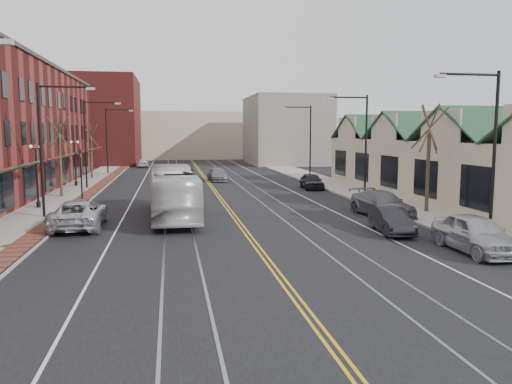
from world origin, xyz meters
name	(u,v)px	position (x,y,z in m)	size (l,w,h in m)	color
ground	(290,291)	(0.00, 0.00, 0.00)	(160.00, 160.00, 0.00)	black
sidewalk_left	(51,208)	(-12.00, 20.00, 0.07)	(4.00, 120.00, 0.15)	gray
sidewalk_right	(381,200)	(12.00, 20.00, 0.07)	(4.00, 120.00, 0.15)	gray
building_right	(454,170)	(18.00, 20.00, 2.30)	(8.00, 36.00, 4.60)	#B5AA8B
backdrop_left	(94,121)	(-16.00, 70.00, 7.00)	(14.00, 18.00, 14.00)	maroon
backdrop_mid	(189,136)	(0.00, 85.00, 4.50)	(22.00, 14.00, 9.00)	#B5AA8B
backdrop_right	(286,130)	(15.00, 65.00, 5.50)	(12.00, 16.00, 11.00)	slate
streetlight_l_1	(48,136)	(-11.05, 16.00, 5.03)	(3.33, 0.25, 8.00)	black
streetlight_l_2	(90,135)	(-11.05, 32.00, 5.03)	(3.33, 0.25, 8.00)	black
streetlight_l_3	(110,134)	(-11.05, 48.00, 5.03)	(3.33, 0.25, 8.00)	black
streetlight_r_0	(487,137)	(11.05, 6.00, 5.03)	(3.33, 0.25, 8.00)	black
streetlight_r_1	(361,135)	(11.05, 22.00, 5.03)	(3.33, 0.25, 8.00)	black
streetlight_r_2	(306,134)	(11.05, 38.00, 5.03)	(3.33, 0.25, 8.00)	black
lamppost_l_2	(37,177)	(-12.80, 20.00, 2.20)	(0.84, 0.28, 4.27)	black
lamppost_l_3	(75,164)	(-12.80, 34.00, 2.20)	(0.84, 0.28, 4.27)	black
tree_left_near	(60,154)	(-12.50, 26.00, 3.51)	(1.78, 1.37, 6.48)	#382B21
tree_left_far	(91,150)	(-12.50, 42.00, 3.28)	(1.66, 1.28, 6.02)	#382B21
tree_right_mid	(428,156)	(12.50, 14.00, 3.75)	(1.90, 1.46, 6.93)	#382B21
manhole_far	(8,246)	(-11.20, 8.00, 0.16)	(0.60, 0.60, 0.02)	#592D19
traffic_signal	(81,170)	(-10.60, 24.00, 2.35)	(0.18, 0.15, 3.80)	black
transit_bus	(172,192)	(-3.77, 15.16, 1.58)	(2.65, 11.31, 3.15)	silver
parked_suv	(79,214)	(-8.88, 12.61, 0.79)	(2.62, 5.68, 1.58)	#B9BDC1
parked_car_a	(476,234)	(9.30, 3.86, 0.85)	(2.00, 4.97, 1.69)	#A5A9AC
parked_car_b	(391,220)	(7.50, 8.46, 0.67)	(1.42, 4.06, 1.34)	black
parked_car_c	(382,204)	(9.16, 13.41, 0.79)	(2.21, 5.42, 1.57)	slate
parked_car_d	(312,181)	(9.03, 28.68, 0.73)	(1.73, 4.29, 1.46)	black
distant_car_left	(187,171)	(-2.03, 42.74, 0.77)	(1.63, 4.68, 1.54)	black
distant_car_right	(218,175)	(1.15, 37.57, 0.66)	(1.86, 4.58, 1.33)	slate
distant_car_far	(143,163)	(-7.86, 59.93, 0.69)	(1.62, 4.03, 1.37)	silver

